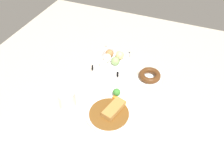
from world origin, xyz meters
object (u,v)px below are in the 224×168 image
at_px(curry_plate, 114,110).
at_px(coffee_mug, 67,99).
at_px(chocolate_ring_donut, 150,76).
at_px(donut_box, 111,61).

distance_m(curry_plate, coffee_mug, 0.22).
height_order(chocolate_ring_donut, coffee_mug, coffee_mug).
xyz_separation_m(chocolate_ring_donut, coffee_mug, (0.32, -0.30, 0.02)).
distance_m(donut_box, coffee_mug, 0.36).
xyz_separation_m(curry_plate, donut_box, (-0.31, -0.14, 0.01)).
distance_m(curry_plate, chocolate_ring_donut, 0.29).
relative_size(donut_box, chocolate_ring_donut, 1.39).
distance_m(donut_box, chocolate_ring_donut, 0.23).
bearing_deg(donut_box, coffee_mug, -11.99).
bearing_deg(coffee_mug, chocolate_ring_donut, 136.83).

